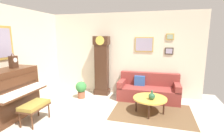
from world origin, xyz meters
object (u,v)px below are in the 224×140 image
object	(u,v)px
coffee_table	(150,99)
green_jug	(152,96)
potted_plant	(81,89)
grandfather_clock	(102,67)
couch	(148,90)
piano	(9,94)
mantel_clock	(13,61)
piano_bench	(34,106)

from	to	relation	value
coffee_table	green_jug	size ratio (longest dim) A/B	3.67
green_jug	potted_plant	bearing A→B (deg)	163.06
grandfather_clock	couch	world-z (taller)	grandfather_clock
couch	green_jug	world-z (taller)	couch
piano	mantel_clock	size ratio (longest dim) A/B	3.79
potted_plant	couch	bearing A→B (deg)	12.06
piano_bench	potted_plant	world-z (taller)	potted_plant
couch	mantel_clock	world-z (taller)	mantel_clock
couch	coffee_table	world-z (taller)	couch
grandfather_clock	piano_bench	bearing A→B (deg)	-110.15
green_jug	potted_plant	size ratio (longest dim) A/B	0.43
grandfather_clock	coffee_table	world-z (taller)	grandfather_clock
potted_plant	piano_bench	bearing A→B (deg)	-100.49
potted_plant	piano	bearing A→B (deg)	-120.69
piano_bench	grandfather_clock	world-z (taller)	grandfather_clock
couch	piano	bearing A→B (deg)	-145.09
grandfather_clock	mantel_clock	bearing A→B (deg)	-126.81
piano_bench	coffee_table	world-z (taller)	piano_bench
grandfather_clock	potted_plant	bearing A→B (deg)	-133.37
piano_bench	potted_plant	bearing A→B (deg)	79.51
piano	green_jug	xyz separation A→B (m)	(3.35, 1.08, -0.11)
mantel_clock	green_jug	bearing A→B (deg)	14.32
mantel_clock	green_jug	world-z (taller)	mantel_clock
piano_bench	mantel_clock	world-z (taller)	mantel_clock
piano	couch	world-z (taller)	piano
coffee_table	grandfather_clock	bearing A→B (deg)	146.37
piano_bench	grandfather_clock	size ratio (longest dim) A/B	0.34
coffee_table	potted_plant	bearing A→B (deg)	165.71
piano	piano_bench	bearing A→B (deg)	-2.15
coffee_table	mantel_clock	world-z (taller)	mantel_clock
grandfather_clock	green_jug	xyz separation A→B (m)	(1.76, -1.27, -0.45)
mantel_clock	piano	bearing A→B (deg)	-90.69
couch	mantel_clock	size ratio (longest dim) A/B	5.00
couch	potted_plant	size ratio (longest dim) A/B	3.39
grandfather_clock	couch	distance (m)	1.74
couch	mantel_clock	xyz separation A→B (m)	(-3.20, -2.01, 1.10)
piano	grandfather_clock	distance (m)	2.85
piano	coffee_table	bearing A→B (deg)	20.01
grandfather_clock	green_jug	bearing A→B (deg)	-35.74
mantel_clock	green_jug	size ratio (longest dim) A/B	1.58
coffee_table	mantel_clock	size ratio (longest dim) A/B	2.32
piano_bench	potted_plant	distance (m)	1.83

